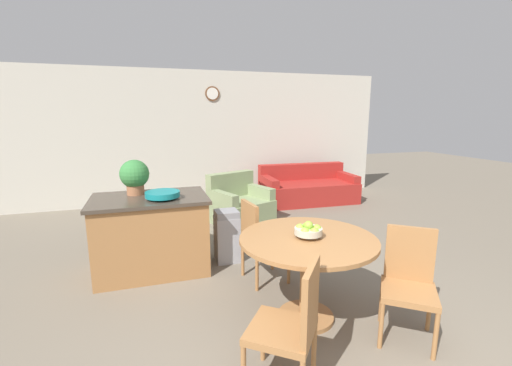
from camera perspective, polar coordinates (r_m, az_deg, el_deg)
The scene contains 12 objects.
wall_back at distance 7.32m, azimuth -8.63°, elevation 7.60°, with size 8.00×0.09×2.70m.
dining_table at distance 3.10m, azimuth 8.58°, elevation -12.02°, with size 1.20×1.20×0.78m.
dining_chair_near_left at distance 2.42m, azimuth 6.08°, elevation -22.06°, with size 0.59×0.59×0.91m.
dining_chair_near_right at distance 3.18m, azimuth 24.12°, elevation -14.43°, with size 0.59×0.59×0.91m.
dining_chair_far_side at distance 3.77m, azimuth 0.53°, elevation -9.23°, with size 0.47×0.47×0.91m.
fruit_bowl at distance 3.01m, azimuth 8.73°, elevation -7.79°, with size 0.24×0.24×0.15m.
kitchen_island at distance 4.22m, azimuth -17.00°, elevation -8.12°, with size 1.29×0.85×0.90m.
teal_bowl at distance 3.95m, azimuth -15.31°, elevation -1.83°, with size 0.38×0.38×0.08m.
potted_plant at distance 4.23m, azimuth -19.59°, elevation 1.16°, with size 0.33×0.33×0.41m.
trash_bin at distance 4.35m, azimuth -4.88°, elevation -8.81°, with size 0.29×0.27×0.66m.
couch at distance 7.32m, azimuth 8.54°, elevation -0.94°, with size 1.96×1.07×0.76m.
armchair at distance 5.85m, azimuth -2.74°, elevation -3.85°, with size 1.13×1.08×0.83m.
Camera 1 is at (-1.16, -1.50, 1.83)m, focal length 24.00 mm.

